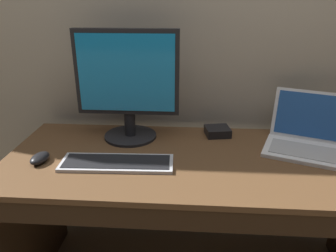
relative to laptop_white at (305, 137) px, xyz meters
name	(u,v)px	position (x,y,z in m)	size (l,w,h in m)	color
desk	(197,205)	(-0.47, -0.14, -0.29)	(1.64, 0.67, 0.70)	brown
laptop_white	(305,137)	(0.00, 0.00, 0.00)	(0.40, 0.39, 0.23)	white
external_monitor	(127,83)	(-0.80, 0.05, 0.22)	(0.47, 0.25, 0.51)	black
wired_keyboard	(117,163)	(-0.80, -0.21, -0.04)	(0.46, 0.16, 0.02)	#BCBCC1
computer_mouse	(40,158)	(-1.12, -0.21, -0.03)	(0.06, 0.10, 0.04)	black
external_drive_box	(217,131)	(-0.37, 0.12, -0.03)	(0.11, 0.10, 0.04)	black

